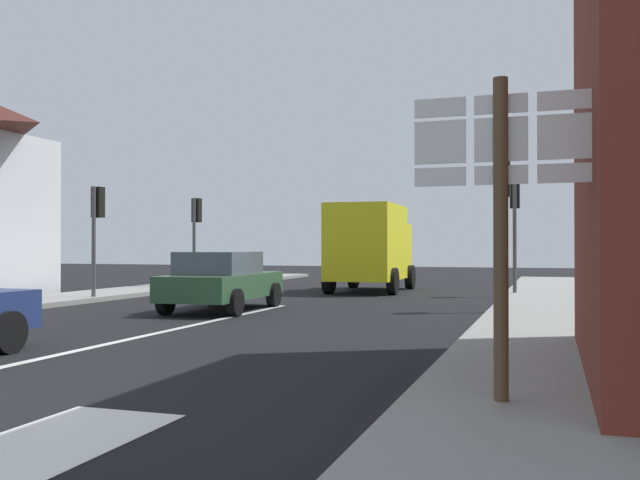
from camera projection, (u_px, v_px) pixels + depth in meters
ground_plane at (253, 312)px, 17.17m from camera, size 80.00×80.00×0.00m
sidewalk_right at (541, 328)px, 13.19m from camera, size 2.44×44.00×0.14m
lane_centre_stripe at (169, 331)px, 13.37m from camera, size 0.16×12.00×0.01m
lane_turn_arrow at (55, 441)px, 5.78m from camera, size 1.20×2.20×0.01m
sedan_far at (222, 280)px, 17.60m from camera, size 2.13×4.28×1.47m
delivery_truck at (370, 245)px, 25.11m from camera, size 2.57×5.04×3.05m
route_sign_post at (501, 204)px, 6.71m from camera, size 1.66×0.14×3.20m
traffic_light_far_right at (515, 210)px, 22.57m from camera, size 0.30×0.49×3.73m
traffic_light_near_right at (504, 199)px, 17.30m from camera, size 0.30×0.49×3.72m
traffic_light_far_left at (196, 222)px, 26.54m from camera, size 0.30×0.49×3.42m
traffic_light_near_left at (97, 216)px, 20.74m from camera, size 0.30×0.49×3.36m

